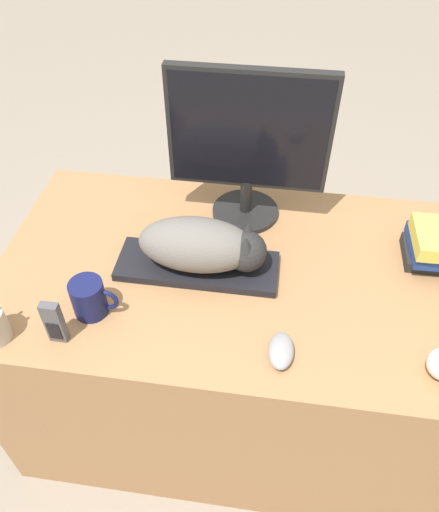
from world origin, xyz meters
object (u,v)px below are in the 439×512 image
keyboard (197,266)px  cat (205,245)px  computer_mouse (281,351)px  coffee_mug (90,298)px  monitor (249,140)px  phone (54,323)px

keyboard → cat: 0.09m
computer_mouse → coffee_mug: size_ratio=0.88×
monitor → coffee_mug: bearing=-128.1°
monitor → computer_mouse: 0.58m
cat → phone: cat is taller
computer_mouse → phone: (-0.54, -0.03, 0.05)m
coffee_mug → cat: bearing=35.1°
computer_mouse → keyboard: bearing=134.3°
cat → coffee_mug: 0.33m
cat → computer_mouse: cat is taller
monitor → coffee_mug: 0.60m
keyboard → computer_mouse: (0.25, -0.25, 0.01)m
monitor → phone: size_ratio=3.67×
monitor → phone: 0.70m
cat → monitor: bearing=72.1°
monitor → coffee_mug: monitor is taller
cat → computer_mouse: size_ratio=3.24×
computer_mouse → coffee_mug: coffee_mug is taller
keyboard → phone: (-0.30, -0.28, 0.05)m
phone → computer_mouse: bearing=3.1°
cat → monitor: (0.08, 0.26, 0.17)m
coffee_mug → keyboard: bearing=37.6°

